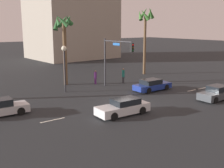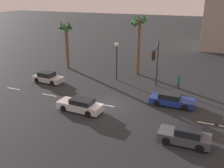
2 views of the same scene
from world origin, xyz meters
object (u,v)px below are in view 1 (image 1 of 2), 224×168
(streetlamp, at_px, (64,59))
(building_0, at_px, (71,10))
(pedestrian_1, at_px, (95,77))
(car_1, at_px, (2,108))
(pedestrian_0, at_px, (123,75))
(car_2, at_px, (216,93))
(palm_tree_2, at_px, (63,33))
(palm_tree_0, at_px, (145,24))
(traffic_signal, at_px, (114,55))
(car_0, at_px, (152,85))
(car_3, at_px, (123,107))

(streetlamp, bearing_deg, building_0, 59.99)
(streetlamp, relative_size, pedestrian_1, 2.93)
(car_1, height_order, pedestrian_0, pedestrian_0)
(car_2, height_order, palm_tree_2, palm_tree_2)
(palm_tree_0, distance_m, palm_tree_2, 13.31)
(car_1, xyz_separation_m, pedestrian_0, (16.15, 4.21, 0.39))
(traffic_signal, height_order, streetlamp, traffic_signal)
(building_0, bearing_deg, pedestrian_0, -109.78)
(pedestrian_0, relative_size, palm_tree_2, 0.22)
(traffic_signal, height_order, building_0, building_0)
(traffic_signal, xyz_separation_m, palm_tree_0, (9.49, 5.01, 3.54))
(car_0, bearing_deg, palm_tree_2, 126.39)
(car_3, bearing_deg, car_0, 31.08)
(pedestrian_1, xyz_separation_m, palm_tree_0, (10.01, 1.77, 6.51))
(car_0, relative_size, pedestrian_1, 2.61)
(car_2, distance_m, streetlamp, 16.11)
(car_1, xyz_separation_m, traffic_signal, (13.54, 2.65, 3.26))
(pedestrian_0, height_order, pedestrian_1, pedestrian_0)
(car_0, distance_m, car_3, 9.44)
(palm_tree_0, bearing_deg, car_0, -128.54)
(pedestrian_1, height_order, palm_tree_2, palm_tree_2)
(car_0, xyz_separation_m, pedestrian_0, (-0.04, 5.13, 0.41))
(car_3, xyz_separation_m, traffic_signal, (5.44, 8.44, 3.26))
(car_2, bearing_deg, car_1, 157.52)
(car_2, xyz_separation_m, traffic_signal, (-4.89, 10.27, 3.24))
(car_1, height_order, car_3, car_1)
(pedestrian_1, bearing_deg, palm_tree_0, 10.04)
(car_1, bearing_deg, car_3, -35.57)
(car_2, bearing_deg, pedestrian_1, 111.83)
(car_2, xyz_separation_m, streetlamp, (-10.45, 11.89, 3.01))
(palm_tree_2, bearing_deg, car_1, -141.37)
(building_0, bearing_deg, car_2, -102.12)
(building_0, bearing_deg, pedestrian_1, -116.38)
(car_1, distance_m, streetlamp, 9.54)
(palm_tree_0, xyz_separation_m, palm_tree_2, (-13.27, 0.14, -1.09))
(car_0, relative_size, car_3, 0.98)
(pedestrian_1, bearing_deg, streetlamp, -162.11)
(pedestrian_1, bearing_deg, palm_tree_2, 149.52)
(traffic_signal, bearing_deg, pedestrian_0, 30.94)
(streetlamp, bearing_deg, pedestrian_1, 17.89)
(car_0, relative_size, palm_tree_0, 0.46)
(pedestrian_1, xyz_separation_m, palm_tree_2, (-3.25, 1.92, 5.43))
(building_0, bearing_deg, palm_tree_0, -97.40)
(car_3, height_order, pedestrian_0, pedestrian_0)
(car_0, relative_size, building_0, 0.21)
(car_1, distance_m, car_3, 9.97)
(pedestrian_1, distance_m, palm_tree_0, 12.08)
(pedestrian_0, relative_size, palm_tree_0, 0.19)
(palm_tree_0, bearing_deg, car_2, -106.75)
(pedestrian_1, bearing_deg, car_0, -64.99)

